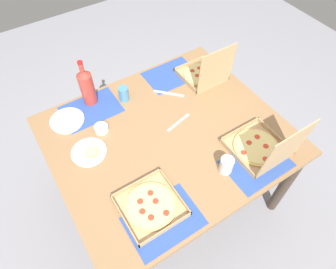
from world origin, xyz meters
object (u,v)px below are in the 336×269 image
object	(u,v)px
plate_far_right	(89,152)
cup_dark	(226,165)
pizza_box_corner_left	(262,148)
cup_clear_right	(124,94)
pizza_box_edge_far	(204,73)
pizza_box_center	(151,206)
condiment_bowl	(101,128)
soda_bottle	(87,86)
plate_middle	(67,121)

from	to	relation	value
plate_far_right	cup_dark	world-z (taller)	cup_dark
pizza_box_corner_left	cup_dark	size ratio (longest dim) A/B	3.34
pizza_box_corner_left	cup_clear_right	xyz separation A→B (m)	(0.46, -0.80, -0.00)
pizza_box_edge_far	plate_far_right	size ratio (longest dim) A/B	1.55
pizza_box_edge_far	cup_dark	world-z (taller)	pizza_box_edge_far
pizza_box_edge_far	plate_far_right	bearing A→B (deg)	9.53
pizza_box_center	pizza_box_corner_left	distance (m)	0.70
plate_far_right	condiment_bowl	size ratio (longest dim) A/B	2.40
soda_bottle	cup_clear_right	distance (m)	0.23
condiment_bowl	plate_far_right	bearing A→B (deg)	41.55
pizza_box_corner_left	cup_dark	bearing A→B (deg)	-4.66
pizza_box_center	condiment_bowl	xyz separation A→B (m)	(-0.00, -0.58, 0.01)
pizza_box_corner_left	plate_middle	world-z (taller)	pizza_box_corner_left
plate_far_right	cup_clear_right	size ratio (longest dim) A/B	2.05
plate_far_right	cup_clear_right	xyz separation A→B (m)	(-0.37, -0.28, 0.04)
pizza_box_edge_far	cup_dark	xyz separation A→B (m)	(0.35, 0.66, 0.00)
plate_middle	plate_far_right	world-z (taller)	plate_far_right
plate_far_right	condiment_bowl	world-z (taller)	condiment_bowl
condiment_bowl	cup_clear_right	bearing A→B (deg)	-145.87
pizza_box_center	cup_clear_right	world-z (taller)	cup_clear_right
pizza_box_edge_far	plate_middle	distance (m)	0.96
plate_middle	plate_far_right	xyz separation A→B (m)	(-0.02, 0.29, 0.00)
cup_clear_right	plate_middle	bearing A→B (deg)	-2.63
plate_far_right	cup_clear_right	distance (m)	0.46
pizza_box_edge_far	cup_dark	bearing A→B (deg)	62.23
soda_bottle	condiment_bowl	xyz separation A→B (m)	(0.04, 0.26, -0.11)
pizza_box_edge_far	soda_bottle	size ratio (longest dim) A/B	0.97
pizza_box_center	pizza_box_edge_far	bearing A→B (deg)	-142.07
plate_far_right	condiment_bowl	bearing A→B (deg)	-138.45
pizza_box_center	condiment_bowl	bearing A→B (deg)	-90.20
pizza_box_corner_left	plate_far_right	distance (m)	0.98
pizza_box_corner_left	soda_bottle	bearing A→B (deg)	-54.16
pizza_box_center	condiment_bowl	world-z (taller)	condiment_bowl
cup_clear_right	soda_bottle	bearing A→B (deg)	-27.67
pizza_box_corner_left	plate_middle	distance (m)	1.18
plate_middle	condiment_bowl	distance (m)	0.23
pizza_box_corner_left	cup_clear_right	world-z (taller)	pizza_box_corner_left
pizza_box_edge_far	soda_bottle	world-z (taller)	soda_bottle
plate_middle	cup_clear_right	world-z (taller)	cup_clear_right
pizza_box_edge_far	pizza_box_corner_left	xyz separation A→B (m)	(0.10, 0.68, 0.00)
cup_dark	condiment_bowl	bearing A→B (deg)	-53.78
pizza_box_corner_left	soda_bottle	distance (m)	1.11
pizza_box_center	condiment_bowl	distance (m)	0.58
pizza_box_edge_far	pizza_box_corner_left	bearing A→B (deg)	81.28
plate_far_right	condiment_bowl	xyz separation A→B (m)	(-0.13, -0.11, 0.01)
pizza_box_corner_left	condiment_bowl	size ratio (longest dim) A/B	3.98
plate_far_right	cup_dark	bearing A→B (deg)	139.18
pizza_box_center	plate_middle	xyz separation A→B (m)	(0.15, -0.76, -0.00)
pizza_box_corner_left	cup_dark	xyz separation A→B (m)	(0.24, -0.02, -0.00)
pizza_box_center	plate_far_right	distance (m)	0.49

